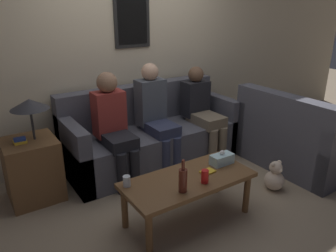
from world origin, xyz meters
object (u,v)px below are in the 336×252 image
(drinking_glass, at_px, (127,181))
(coffee_table, at_px, (188,184))
(person_middle, at_px, (156,113))
(teddy_bear, at_px, (275,177))
(wine_bottle, at_px, (183,180))
(person_right, at_px, (202,109))
(couch_main, at_px, (151,136))
(couch_side, at_px, (295,140))
(person_left, at_px, (114,123))

(drinking_glass, bearing_deg, coffee_table, -18.97)
(person_middle, height_order, teddy_bear, person_middle)
(wine_bottle, relative_size, person_right, 0.25)
(couch_main, height_order, drinking_glass, couch_main)
(wine_bottle, relative_size, teddy_bear, 0.86)
(couch_side, bearing_deg, person_right, 39.81)
(person_right, bearing_deg, coffee_table, -133.26)
(coffee_table, height_order, teddy_bear, coffee_table)
(person_middle, relative_size, teddy_bear, 3.76)
(person_left, xyz_separation_m, person_right, (1.24, 0.01, -0.05))
(teddy_bear, bearing_deg, person_middle, 121.95)
(coffee_table, distance_m, person_middle, 1.22)
(couch_side, distance_m, person_middle, 1.76)
(wine_bottle, xyz_separation_m, person_left, (-0.06, 1.22, 0.14))
(person_left, distance_m, person_right, 1.25)
(person_middle, bearing_deg, teddy_bear, -58.05)
(teddy_bear, bearing_deg, person_right, 94.69)
(couch_side, relative_size, drinking_glass, 14.09)
(person_right, distance_m, teddy_bear, 1.27)
(coffee_table, relative_size, person_right, 1.04)
(person_middle, bearing_deg, coffee_table, -106.98)
(couch_main, distance_m, person_middle, 0.38)
(couch_main, relative_size, person_middle, 1.72)
(coffee_table, distance_m, person_left, 1.14)
(coffee_table, bearing_deg, teddy_bear, -4.84)
(couch_main, height_order, coffee_table, couch_main)
(wine_bottle, bearing_deg, drinking_glass, 136.38)
(drinking_glass, distance_m, person_right, 1.79)
(drinking_glass, height_order, person_left, person_left)
(wine_bottle, height_order, person_left, person_left)
(drinking_glass, xyz_separation_m, person_middle, (0.87, 0.95, 0.20))
(wine_bottle, relative_size, drinking_glass, 3.08)
(coffee_table, distance_m, teddy_bear, 1.14)
(wine_bottle, bearing_deg, couch_side, 9.32)
(couch_main, xyz_separation_m, person_right, (0.66, -0.19, 0.31))
(couch_side, distance_m, person_right, 1.22)
(drinking_glass, height_order, person_right, person_right)
(person_left, bearing_deg, person_middle, 5.97)
(coffee_table, xyz_separation_m, person_right, (1.01, 1.08, 0.26))
(drinking_glass, bearing_deg, person_left, 71.66)
(couch_main, relative_size, person_right, 1.87)
(couch_main, distance_m, person_left, 0.71)
(coffee_table, distance_m, drinking_glass, 0.57)
(person_left, height_order, person_right, person_left)
(person_middle, height_order, person_right, person_middle)
(couch_main, distance_m, person_right, 0.75)
(couch_main, bearing_deg, coffee_table, -105.69)
(wine_bottle, height_order, person_right, person_right)
(person_right, relative_size, teddy_bear, 3.46)
(person_right, height_order, teddy_bear, person_right)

